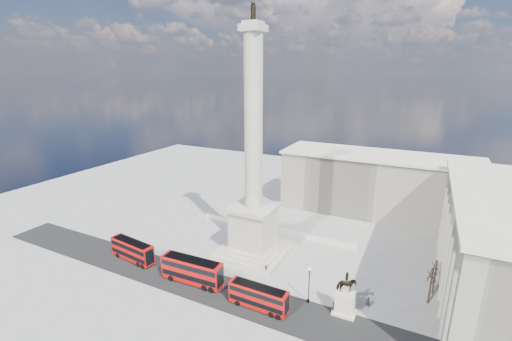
{
  "coord_description": "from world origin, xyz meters",
  "views": [
    {
      "loc": [
        30.3,
        -54.42,
        37.61
      ],
      "look_at": [
        2.04,
        2.04,
        19.53
      ],
      "focal_mm": 24.0,
      "sensor_mm": 36.0,
      "label": 1
    }
  ],
  "objects_px": {
    "red_bus_a": "(133,250)",
    "pedestrian_standing": "(333,307)",
    "red_bus_b": "(192,270)",
    "equestrian_statue": "(345,300)",
    "nelsons_column": "(254,196)",
    "red_bus_c": "(259,297)",
    "victorian_lamp": "(309,282)",
    "pedestrian_walking": "(368,302)",
    "pedestrian_crossing": "(266,270)"
  },
  "relations": [
    {
      "from": "red_bus_a",
      "to": "nelsons_column",
      "type": "bearing_deg",
      "value": 40.53
    },
    {
      "from": "red_bus_a",
      "to": "pedestrian_walking",
      "type": "xyz_separation_m",
      "value": [
        46.16,
        6.39,
        -1.3
      ]
    },
    {
      "from": "pedestrian_crossing",
      "to": "equestrian_statue",
      "type": "bearing_deg",
      "value": -122.38
    },
    {
      "from": "nelsons_column",
      "to": "pedestrian_walking",
      "type": "distance_m",
      "value": 28.99
    },
    {
      "from": "nelsons_column",
      "to": "red_bus_c",
      "type": "distance_m",
      "value": 21.36
    },
    {
      "from": "victorian_lamp",
      "to": "pedestrian_walking",
      "type": "bearing_deg",
      "value": 18.76
    },
    {
      "from": "nelsons_column",
      "to": "pedestrian_standing",
      "type": "relative_size",
      "value": 26.54
    },
    {
      "from": "pedestrian_walking",
      "to": "red_bus_c",
      "type": "bearing_deg",
      "value": -139.43
    },
    {
      "from": "red_bus_c",
      "to": "victorian_lamp",
      "type": "xyz_separation_m",
      "value": [
        6.86,
        5.12,
        1.79
      ]
    },
    {
      "from": "nelsons_column",
      "to": "victorian_lamp",
      "type": "height_order",
      "value": "nelsons_column"
    },
    {
      "from": "red_bus_b",
      "to": "red_bus_c",
      "type": "distance_m",
      "value": 14.15
    },
    {
      "from": "red_bus_b",
      "to": "victorian_lamp",
      "type": "relative_size",
      "value": 1.8
    },
    {
      "from": "pedestrian_standing",
      "to": "equestrian_statue",
      "type": "bearing_deg",
      "value": 158.38
    },
    {
      "from": "red_bus_b",
      "to": "pedestrian_walking",
      "type": "xyz_separation_m",
      "value": [
        30.27,
        7.29,
        -1.57
      ]
    },
    {
      "from": "nelsons_column",
      "to": "victorian_lamp",
      "type": "bearing_deg",
      "value": -34.41
    },
    {
      "from": "pedestrian_walking",
      "to": "pedestrian_standing",
      "type": "height_order",
      "value": "pedestrian_walking"
    },
    {
      "from": "red_bus_c",
      "to": "victorian_lamp",
      "type": "height_order",
      "value": "victorian_lamp"
    },
    {
      "from": "nelsons_column",
      "to": "pedestrian_walking",
      "type": "bearing_deg",
      "value": -17.11
    },
    {
      "from": "pedestrian_crossing",
      "to": "nelsons_column",
      "type": "bearing_deg",
      "value": 26.77
    },
    {
      "from": "red_bus_a",
      "to": "equestrian_statue",
      "type": "distance_m",
      "value": 43.09
    },
    {
      "from": "victorian_lamp",
      "to": "equestrian_statue",
      "type": "bearing_deg",
      "value": -1.25
    },
    {
      "from": "red_bus_b",
      "to": "pedestrian_crossing",
      "type": "height_order",
      "value": "red_bus_b"
    },
    {
      "from": "nelsons_column",
      "to": "equestrian_statue",
      "type": "relative_size",
      "value": 6.5
    },
    {
      "from": "victorian_lamp",
      "to": "pedestrian_standing",
      "type": "height_order",
      "value": "victorian_lamp"
    },
    {
      "from": "nelsons_column",
      "to": "red_bus_a",
      "type": "height_order",
      "value": "nelsons_column"
    },
    {
      "from": "red_bus_a",
      "to": "pedestrian_crossing",
      "type": "relative_size",
      "value": 5.82
    },
    {
      "from": "nelsons_column",
      "to": "pedestrian_crossing",
      "type": "height_order",
      "value": "nelsons_column"
    },
    {
      "from": "equestrian_statue",
      "to": "pedestrian_crossing",
      "type": "bearing_deg",
      "value": 163.82
    },
    {
      "from": "red_bus_c",
      "to": "pedestrian_walking",
      "type": "bearing_deg",
      "value": 27.76
    },
    {
      "from": "nelsons_column",
      "to": "pedestrian_walking",
      "type": "xyz_separation_m",
      "value": [
        25.25,
        -7.77,
        -11.94
      ]
    },
    {
      "from": "equestrian_statue",
      "to": "pedestrian_walking",
      "type": "relative_size",
      "value": 3.94
    },
    {
      "from": "red_bus_a",
      "to": "red_bus_c",
      "type": "distance_m",
      "value": 30.06
    },
    {
      "from": "victorian_lamp",
      "to": "red_bus_a",
      "type": "bearing_deg",
      "value": -174.98
    },
    {
      "from": "red_bus_a",
      "to": "pedestrian_standing",
      "type": "height_order",
      "value": "red_bus_a"
    },
    {
      "from": "victorian_lamp",
      "to": "pedestrian_walking",
      "type": "distance_m",
      "value": 10.25
    },
    {
      "from": "red_bus_a",
      "to": "pedestrian_walking",
      "type": "height_order",
      "value": "red_bus_a"
    },
    {
      "from": "red_bus_c",
      "to": "equestrian_statue",
      "type": "relative_size",
      "value": 1.32
    },
    {
      "from": "red_bus_b",
      "to": "pedestrian_walking",
      "type": "distance_m",
      "value": 31.18
    },
    {
      "from": "red_bus_a",
      "to": "pedestrian_standing",
      "type": "relative_size",
      "value": 5.8
    },
    {
      "from": "red_bus_b",
      "to": "pedestrian_standing",
      "type": "xyz_separation_m",
      "value": [
        25.42,
        3.57,
        -1.6
      ]
    },
    {
      "from": "red_bus_c",
      "to": "pedestrian_standing",
      "type": "relative_size",
      "value": 5.39
    },
    {
      "from": "red_bus_b",
      "to": "equestrian_statue",
      "type": "distance_m",
      "value": 27.38
    },
    {
      "from": "pedestrian_crossing",
      "to": "red_bus_c",
      "type": "bearing_deg",
      "value": -178.16
    },
    {
      "from": "nelsons_column",
      "to": "pedestrian_standing",
      "type": "height_order",
      "value": "nelsons_column"
    },
    {
      "from": "red_bus_b",
      "to": "pedestrian_standing",
      "type": "distance_m",
      "value": 25.72
    },
    {
      "from": "equestrian_statue",
      "to": "pedestrian_standing",
      "type": "bearing_deg",
      "value": -165.27
    },
    {
      "from": "red_bus_c",
      "to": "pedestrian_walking",
      "type": "xyz_separation_m",
      "value": [
        16.16,
        8.28,
        -1.18
      ]
    },
    {
      "from": "red_bus_c",
      "to": "pedestrian_standing",
      "type": "xyz_separation_m",
      "value": [
        11.31,
        4.55,
        -1.21
      ]
    },
    {
      "from": "nelsons_column",
      "to": "red_bus_b",
      "type": "height_order",
      "value": "nelsons_column"
    },
    {
      "from": "equestrian_statue",
      "to": "pedestrian_crossing",
      "type": "height_order",
      "value": "equestrian_statue"
    }
  ]
}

